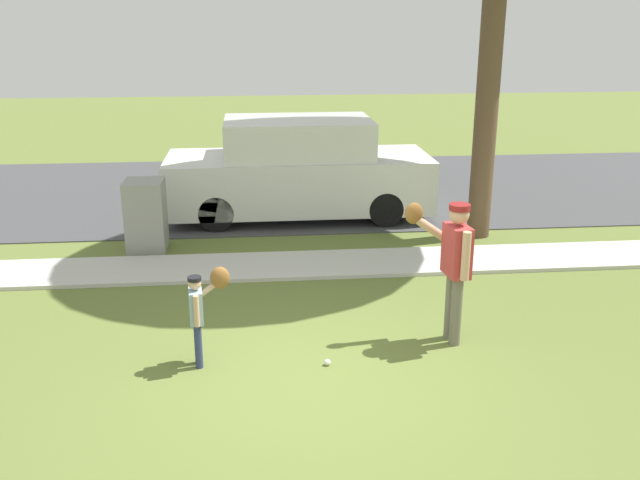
% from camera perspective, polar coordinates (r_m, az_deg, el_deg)
% --- Properties ---
extents(ground_plane, '(48.00, 48.00, 0.00)m').
position_cam_1_polar(ground_plane, '(10.89, -2.44, -2.39)').
color(ground_plane, olive).
extents(sidewalk_strip, '(36.00, 1.20, 0.06)m').
position_cam_1_polar(sidewalk_strip, '(10.98, -2.47, -2.07)').
color(sidewalk_strip, beige).
rests_on(sidewalk_strip, ground).
extents(road_surface, '(36.00, 6.80, 0.02)m').
position_cam_1_polar(road_surface, '(15.77, -3.48, 4.09)').
color(road_surface, '#424244').
rests_on(road_surface, ground).
extents(person_adult, '(0.74, 0.61, 1.72)m').
position_cam_1_polar(person_adult, '(8.33, 10.73, -1.39)').
color(person_adult, '#6B6656').
rests_on(person_adult, ground).
extents(person_child, '(0.47, 0.46, 1.11)m').
position_cam_1_polar(person_child, '(7.88, -9.56, -5.22)').
color(person_child, navy).
rests_on(person_child, ground).
extents(baseball, '(0.07, 0.07, 0.07)m').
position_cam_1_polar(baseball, '(8.03, 0.60, -9.91)').
color(baseball, white).
rests_on(baseball, ground).
extents(utility_cabinet, '(0.63, 0.68, 1.18)m').
position_cam_1_polar(utility_cabinet, '(11.99, -13.97, 1.96)').
color(utility_cabinet, gray).
rests_on(utility_cabinet, ground).
extents(parked_van_white, '(5.00, 1.95, 1.88)m').
position_cam_1_polar(parked_van_white, '(13.51, -1.77, 5.64)').
color(parked_van_white, silver).
rests_on(parked_van_white, road_surface).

